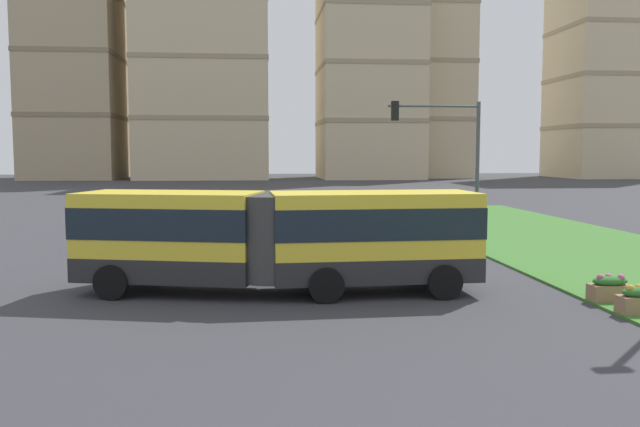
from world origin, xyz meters
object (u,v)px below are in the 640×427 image
at_px(apartment_tower_west, 76,60).
at_px(apartment_tower_westcentre, 203,37).
at_px(apartment_tower_east, 607,56).
at_px(flower_planter_3, 640,300).
at_px(articulated_bus, 279,238).
at_px(apartment_tower_centre, 369,15).
at_px(flower_planter_4, 610,288).
at_px(traffic_light_far_right, 449,149).
at_px(car_silver_hatch, 146,229).
at_px(apartment_tower_eastcentre, 409,68).

xyz_separation_m(apartment_tower_west, apartment_tower_westcentre, (20.51, -1.74, 3.70)).
height_order(apartment_tower_west, apartment_tower_east, apartment_tower_east).
relative_size(flower_planter_3, apartment_tower_east, 0.03).
height_order(articulated_bus, flower_planter_3, articulated_bus).
height_order(apartment_tower_westcentre, apartment_tower_centre, apartment_tower_centre).
height_order(flower_planter_3, flower_planter_4, same).
bearing_deg(apartment_tower_westcentre, apartment_tower_east, -1.94).
distance_m(traffic_light_far_right, apartment_tower_westcentre, 87.71).
relative_size(articulated_bus, apartment_tower_westcentre, 0.26).
bearing_deg(flower_planter_3, car_silver_hatch, 135.57).
distance_m(articulated_bus, apartment_tower_west, 99.79).
bearing_deg(car_silver_hatch, flower_planter_3, -44.43).
bearing_deg(apartment_tower_centre, flower_planter_4, -95.49).
height_order(flower_planter_4, apartment_tower_east, apartment_tower_east).
xyz_separation_m(articulated_bus, apartment_tower_west, (-29.53, 93.69, 17.57)).
xyz_separation_m(articulated_bus, flower_planter_3, (9.08, -3.79, -1.23)).
xyz_separation_m(traffic_light_far_right, apartment_tower_eastcentre, (18.46, 87.59, 14.55)).
xyz_separation_m(apartment_tower_westcentre, apartment_tower_eastcentre, (34.91, 3.47, -4.05)).
height_order(car_silver_hatch, flower_planter_3, car_silver_hatch).
xyz_separation_m(flower_planter_3, flower_planter_4, (0.00, 1.48, 0.00)).
height_order(car_silver_hatch, traffic_light_far_right, traffic_light_far_right).
xyz_separation_m(flower_planter_4, apartment_tower_centre, (8.92, 92.74, 26.13)).
bearing_deg(apartment_tower_eastcentre, flower_planter_3, -99.62).
bearing_deg(flower_planter_4, flower_planter_3, -90.00).
xyz_separation_m(car_silver_hatch, apartment_tower_east, (64.20, 79.08, 19.75)).
distance_m(apartment_tower_west, apartment_tower_eastcentre, 55.46).
height_order(apartment_tower_westcentre, apartment_tower_eastcentre, apartment_tower_westcentre).
bearing_deg(articulated_bus, flower_planter_4, -14.23).
bearing_deg(apartment_tower_east, flower_planter_4, -118.32).
bearing_deg(apartment_tower_eastcentre, apartment_tower_west, -178.22).
xyz_separation_m(car_silver_hatch, flower_planter_3, (14.65, -14.36, -0.33)).
height_order(car_silver_hatch, apartment_tower_west, apartment_tower_west).
height_order(apartment_tower_eastcentre, apartment_tower_east, apartment_tower_east).
relative_size(flower_planter_3, apartment_tower_westcentre, 0.02).
distance_m(flower_planter_4, apartment_tower_east, 106.37).
xyz_separation_m(articulated_bus, apartment_tower_eastcentre, (25.90, 95.41, 17.21)).
xyz_separation_m(apartment_tower_eastcentre, apartment_tower_east, (32.73, -5.76, 1.63)).
bearing_deg(apartment_tower_centre, apartment_tower_west, 176.09).
bearing_deg(traffic_light_far_right, apartment_tower_westcentre, 101.07).
height_order(articulated_bus, apartment_tower_centre, apartment_tower_centre).
height_order(apartment_tower_centre, apartment_tower_eastcentre, apartment_tower_centre).
relative_size(apartment_tower_centre, apartment_tower_eastcentre, 1.41).
height_order(articulated_bus, car_silver_hatch, articulated_bus).
bearing_deg(articulated_bus, apartment_tower_east, 56.81).
bearing_deg(apartment_tower_eastcentre, apartment_tower_westcentre, -174.33).
distance_m(car_silver_hatch, apartment_tower_centre, 87.17).
relative_size(car_silver_hatch, apartment_tower_east, 0.11).
relative_size(apartment_tower_westcentre, apartment_tower_east, 1.12).
distance_m(flower_planter_3, apartment_tower_eastcentre, 102.29).
bearing_deg(apartment_tower_westcentre, apartment_tower_eastcentre, 5.67).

